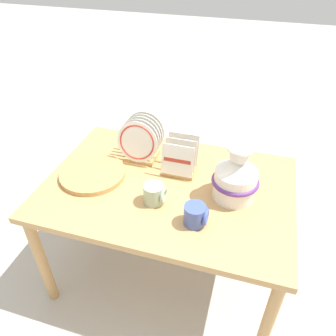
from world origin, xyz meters
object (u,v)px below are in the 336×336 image
ceramic_vase (236,177)px  wicker_charger_stack (93,174)px  dish_rack_square_plates (180,161)px  mug_cobalt_glaze (196,215)px  mug_sage_glaze (155,194)px  dish_rack_round_plates (141,141)px

ceramic_vase → wicker_charger_stack: size_ratio=0.85×
dish_rack_square_plates → mug_cobalt_glaze: size_ratio=1.78×
mug_sage_glaze → mug_cobalt_glaze: same height
ceramic_vase → mug_cobalt_glaze: (-0.14, -0.24, -0.07)m
mug_cobalt_glaze → dish_rack_round_plates: bearing=135.2°
wicker_charger_stack → mug_cobalt_glaze: bearing=-16.6°
dish_rack_round_plates → wicker_charger_stack: size_ratio=0.73×
ceramic_vase → mug_cobalt_glaze: 0.28m
mug_cobalt_glaze → mug_sage_glaze: bearing=159.7°
dish_rack_round_plates → dish_rack_square_plates: (0.24, -0.05, -0.05)m
dish_rack_square_plates → mug_cobalt_glaze: dish_rack_square_plates is taller
dish_rack_round_plates → wicker_charger_stack: bearing=-130.2°
mug_sage_glaze → ceramic_vase: bearing=23.1°
wicker_charger_stack → mug_cobalt_glaze: (0.61, -0.18, 0.04)m
dish_rack_round_plates → mug_cobalt_glaze: dish_rack_round_plates is taller
dish_rack_round_plates → mug_sage_glaze: 0.39m
dish_rack_square_plates → mug_sage_glaze: 0.28m
wicker_charger_stack → mug_sage_glaze: (0.39, -0.10, 0.04)m
mug_sage_glaze → mug_cobalt_glaze: (0.22, -0.08, 0.00)m
dish_rack_square_plates → mug_cobalt_glaze: 0.40m
wicker_charger_stack → dish_rack_round_plates: bearing=49.8°
wicker_charger_stack → mug_sage_glaze: bearing=-14.4°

